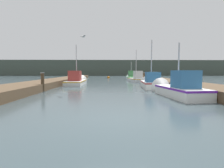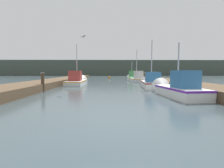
{
  "view_description": "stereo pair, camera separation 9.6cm",
  "coord_description": "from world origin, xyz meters",
  "px_view_note": "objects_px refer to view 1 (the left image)",
  "views": [
    {
      "loc": [
        -0.25,
        -5.15,
        1.44
      ],
      "look_at": [
        0.1,
        8.21,
        0.47
      ],
      "focal_mm": 28.0,
      "sensor_mm": 36.0,
      "label": 1
    },
    {
      "loc": [
        -0.15,
        -5.15,
        1.44
      ],
      "look_at": [
        0.1,
        8.21,
        0.47
      ],
      "focal_mm": 28.0,
      "sensor_mm": 36.0,
      "label": 2
    }
  ],
  "objects_px": {
    "fishing_boat_3": "(135,79)",
    "fishing_boat_0": "(176,88)",
    "fishing_boat_4": "(131,77)",
    "mooring_piling_3": "(78,76)",
    "fishing_boat_2": "(77,81)",
    "seagull_lead": "(83,37)",
    "mooring_piling_2": "(43,82)",
    "mooring_piling_0": "(144,77)",
    "channel_buoy": "(108,77)",
    "fishing_boat_1": "(151,83)",
    "mooring_piling_1": "(146,77)"
  },
  "relations": [
    {
      "from": "fishing_boat_2",
      "to": "fishing_boat_4",
      "type": "height_order",
      "value": "fishing_boat_2"
    },
    {
      "from": "fishing_boat_2",
      "to": "fishing_boat_4",
      "type": "xyz_separation_m",
      "value": [
        7.2,
        8.97,
        0.06
      ]
    },
    {
      "from": "mooring_piling_3",
      "to": "seagull_lead",
      "type": "xyz_separation_m",
      "value": [
        2.75,
        -14.25,
        3.14
      ]
    },
    {
      "from": "mooring_piling_3",
      "to": "channel_buoy",
      "type": "xyz_separation_m",
      "value": [
        4.65,
        9.7,
        -0.55
      ]
    },
    {
      "from": "fishing_boat_2",
      "to": "mooring_piling_2",
      "type": "xyz_separation_m",
      "value": [
        -1.23,
        -7.04,
        0.29
      ]
    },
    {
      "from": "fishing_boat_1",
      "to": "fishing_boat_3",
      "type": "relative_size",
      "value": 0.76
    },
    {
      "from": "fishing_boat_0",
      "to": "channel_buoy",
      "type": "height_order",
      "value": "fishing_boat_0"
    },
    {
      "from": "fishing_boat_0",
      "to": "channel_buoy",
      "type": "xyz_separation_m",
      "value": [
        -3.79,
        26.27,
        -0.29
      ]
    },
    {
      "from": "mooring_piling_1",
      "to": "mooring_piling_2",
      "type": "xyz_separation_m",
      "value": [
        -9.64,
        -10.2,
        0.01
      ]
    },
    {
      "from": "fishing_boat_3",
      "to": "mooring_piling_1",
      "type": "xyz_separation_m",
      "value": [
        1.13,
        -2.09,
        0.28
      ]
    },
    {
      "from": "fishing_boat_4",
      "to": "mooring_piling_2",
      "type": "bearing_deg",
      "value": -114.44
    },
    {
      "from": "fishing_boat_3",
      "to": "mooring_piling_1",
      "type": "bearing_deg",
      "value": -67.33
    },
    {
      "from": "mooring_piling_3",
      "to": "mooring_piling_0",
      "type": "bearing_deg",
      "value": -12.27
    },
    {
      "from": "fishing_boat_2",
      "to": "seagull_lead",
      "type": "xyz_separation_m",
      "value": [
        1.66,
        -7.06,
        3.45
      ]
    },
    {
      "from": "fishing_boat_1",
      "to": "mooring_piling_0",
      "type": "xyz_separation_m",
      "value": [
        1.38,
        9.33,
        0.19
      ]
    },
    {
      "from": "fishing_boat_0",
      "to": "mooring_piling_1",
      "type": "relative_size",
      "value": 3.65
    },
    {
      "from": "mooring_piling_1",
      "to": "mooring_piling_0",
      "type": "bearing_deg",
      "value": 86.17
    },
    {
      "from": "fishing_boat_4",
      "to": "seagull_lead",
      "type": "xyz_separation_m",
      "value": [
        -5.54,
        -16.03,
        3.39
      ]
    },
    {
      "from": "fishing_boat_1",
      "to": "fishing_boat_3",
      "type": "height_order",
      "value": "fishing_boat_3"
    },
    {
      "from": "fishing_boat_3",
      "to": "mooring_piling_3",
      "type": "bearing_deg",
      "value": 161.26
    },
    {
      "from": "fishing_boat_4",
      "to": "mooring_piling_3",
      "type": "relative_size",
      "value": 3.45
    },
    {
      "from": "mooring_piling_0",
      "to": "channel_buoy",
      "type": "bearing_deg",
      "value": 112.92
    },
    {
      "from": "fishing_boat_3",
      "to": "seagull_lead",
      "type": "bearing_deg",
      "value": -120.27
    },
    {
      "from": "mooring_piling_2",
      "to": "mooring_piling_3",
      "type": "xyz_separation_m",
      "value": [
        0.14,
        14.24,
        0.03
      ]
    },
    {
      "from": "fishing_boat_3",
      "to": "mooring_piling_2",
      "type": "xyz_separation_m",
      "value": [
        -8.52,
        -12.29,
        0.29
      ]
    },
    {
      "from": "fishing_boat_4",
      "to": "mooring_piling_1",
      "type": "distance_m",
      "value": 5.94
    },
    {
      "from": "mooring_piling_2",
      "to": "mooring_piling_3",
      "type": "height_order",
      "value": "mooring_piling_3"
    },
    {
      "from": "fishing_boat_3",
      "to": "fishing_boat_4",
      "type": "xyz_separation_m",
      "value": [
        -0.1,
        3.72,
        0.07
      ]
    },
    {
      "from": "fishing_boat_2",
      "to": "seagull_lead",
      "type": "relative_size",
      "value": 12.01
    },
    {
      "from": "mooring_piling_3",
      "to": "mooring_piling_2",
      "type": "bearing_deg",
      "value": -90.55
    },
    {
      "from": "seagull_lead",
      "to": "mooring_piling_0",
      "type": "bearing_deg",
      "value": -64.95
    },
    {
      "from": "fishing_boat_2",
      "to": "mooring_piling_0",
      "type": "xyz_separation_m",
      "value": [
        8.55,
        5.1,
        0.24
      ]
    },
    {
      "from": "fishing_boat_0",
      "to": "mooring_piling_3",
      "type": "xyz_separation_m",
      "value": [
        -8.44,
        16.57,
        0.27
      ]
    },
    {
      "from": "mooring_piling_3",
      "to": "channel_buoy",
      "type": "relative_size",
      "value": 1.35
    },
    {
      "from": "mooring_piling_0",
      "to": "seagull_lead",
      "type": "xyz_separation_m",
      "value": [
        -6.89,
        -12.16,
        3.21
      ]
    },
    {
      "from": "mooring_piling_1",
      "to": "fishing_boat_4",
      "type": "bearing_deg",
      "value": 101.86
    },
    {
      "from": "seagull_lead",
      "to": "fishing_boat_3",
      "type": "bearing_deg",
      "value": -60.01
    },
    {
      "from": "fishing_boat_2",
      "to": "seagull_lead",
      "type": "distance_m",
      "value": 8.03
    },
    {
      "from": "fishing_boat_0",
      "to": "mooring_piling_3",
      "type": "bearing_deg",
      "value": 111.81
    },
    {
      "from": "fishing_boat_2",
      "to": "seagull_lead",
      "type": "height_order",
      "value": "fishing_boat_2"
    },
    {
      "from": "fishing_boat_3",
      "to": "fishing_boat_0",
      "type": "bearing_deg",
      "value": -95.43
    },
    {
      "from": "mooring_piling_0",
      "to": "fishing_boat_4",
      "type": "bearing_deg",
      "value": 109.21
    },
    {
      "from": "fishing_boat_1",
      "to": "seagull_lead",
      "type": "relative_size",
      "value": 8.97
    },
    {
      "from": "mooring_piling_0",
      "to": "mooring_piling_2",
      "type": "relative_size",
      "value": 0.93
    },
    {
      "from": "fishing_boat_1",
      "to": "mooring_piling_3",
      "type": "distance_m",
      "value": 14.1
    },
    {
      "from": "mooring_piling_1",
      "to": "mooring_piling_3",
      "type": "distance_m",
      "value": 10.33
    },
    {
      "from": "mooring_piling_1",
      "to": "channel_buoy",
      "type": "distance_m",
      "value": 14.58
    },
    {
      "from": "fishing_boat_3",
      "to": "mooring_piling_2",
      "type": "bearing_deg",
      "value": -130.39
    },
    {
      "from": "fishing_boat_4",
      "to": "seagull_lead",
      "type": "height_order",
      "value": "seagull_lead"
    },
    {
      "from": "fishing_boat_3",
      "to": "channel_buoy",
      "type": "xyz_separation_m",
      "value": [
        -3.73,
        11.65,
        -0.24
      ]
    }
  ]
}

